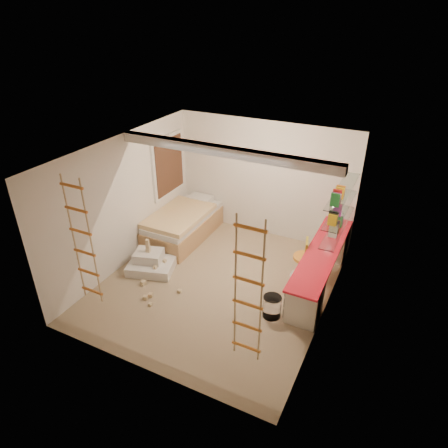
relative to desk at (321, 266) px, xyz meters
The scene contains 15 objects.
floor 1.96m from the desk, 153.35° to the right, with size 4.50×4.50×0.00m, color #927B5E.
ceiling_beam 2.78m from the desk, 161.89° to the right, with size 4.00×0.18×0.16m, color white.
window_frame 3.91m from the desk, behind, with size 0.06×1.15×1.35m, color white.
window_blind 3.88m from the desk, behind, with size 0.02×1.00×1.20m, color #4C2D1E.
rope_ladder_left 4.18m from the desk, 139.59° to the right, with size 0.41×0.04×2.13m, color #BD6A20, non-canonical shape.
rope_ladder_right 2.86m from the desk, 98.00° to the right, with size 0.41×0.04×2.13m, color orange, non-canonical shape.
waste_bin 1.34m from the desk, 111.64° to the right, with size 0.31×0.31×0.39m, color white.
desk is the anchor object (origin of this frame).
shelves 1.14m from the desk, 60.31° to the left, with size 0.25×1.80×0.71m.
bed 3.22m from the desk, behind, with size 1.02×2.00×0.69m.
task_lamp 1.21m from the desk, 92.80° to the left, with size 0.14×0.36×0.57m.
swivel_chair 0.33m from the desk, behind, with size 0.60×0.60×0.83m.
play_platform 3.28m from the desk, 161.78° to the right, with size 1.03×0.90×0.39m.
toy_blocks 3.17m from the desk, 155.10° to the right, with size 1.17×1.08×0.66m.
books 1.23m from the desk, 60.31° to the left, with size 0.14×0.70×0.92m.
Camera 1 is at (2.82, -5.38, 4.63)m, focal length 32.00 mm.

